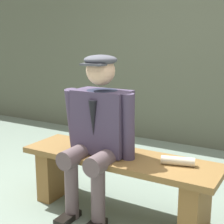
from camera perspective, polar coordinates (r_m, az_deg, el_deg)
The scene contains 5 objects.
ground_plane at distance 2.92m, azimuth 1.07°, elevation -16.59°, with size 30.00×30.00×0.00m, color slate.
bench at distance 2.77m, azimuth 1.10°, elevation -10.61°, with size 1.63×0.48×0.50m.
seated_man at distance 2.67m, azimuth -2.34°, elevation -2.65°, with size 0.63×0.58×1.29m.
rolled_magazine at distance 2.55m, azimuth 11.15°, elevation -8.18°, with size 0.07×0.07×0.25m, color beige.
stadium_wall at distance 4.56m, azimuth 14.69°, elevation 10.13°, with size 12.00×0.24×2.53m, color #4D5243.
Camera 1 is at (-1.24, 2.23, 1.41)m, focal length 53.67 mm.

